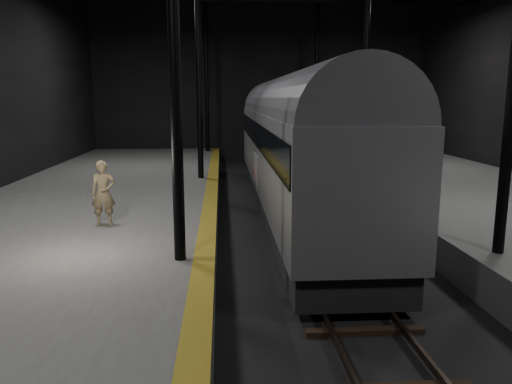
{
  "coord_description": "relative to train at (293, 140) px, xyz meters",
  "views": [
    {
      "loc": [
        -2.81,
        -15.11,
        4.65
      ],
      "look_at": [
        -1.85,
        -1.06,
        2.0
      ],
      "focal_mm": 35.0,
      "sensor_mm": 36.0,
      "label": 1
    }
  ],
  "objects": [
    {
      "name": "train",
      "position": [
        0.0,
        0.0,
        0.0
      ],
      "size": [
        3.04,
        20.33,
        5.43
      ],
      "color": "#9D9FA5",
      "rests_on": "ground"
    },
    {
      "name": "platform_left",
      "position": [
        -7.5,
        -4.4,
        -2.53
      ],
      "size": [
        9.0,
        43.8,
        1.0
      ],
      "primitive_type": "cube",
      "color": "#50504E",
      "rests_on": "ground"
    },
    {
      "name": "ground",
      "position": [
        0.0,
        -4.4,
        -3.03
      ],
      "size": [
        44.0,
        44.0,
        0.0
      ],
      "primitive_type": "plane",
      "color": "black",
      "rests_on": "ground"
    },
    {
      "name": "tactile_strip",
      "position": [
        -3.25,
        -4.4,
        -2.03
      ],
      "size": [
        0.5,
        43.8,
        0.01
      ],
      "primitive_type": "cube",
      "color": "olive",
      "rests_on": "platform_left"
    },
    {
      "name": "woman",
      "position": [
        -6.26,
        -5.06,
        -1.08
      ],
      "size": [
        0.75,
        0.55,
        1.9
      ],
      "primitive_type": "imported",
      "rotation": [
        0.0,
        0.0,
        0.15
      ],
      "color": "#8B7A55",
      "rests_on": "platform_left"
    },
    {
      "name": "track",
      "position": [
        0.0,
        -4.4,
        -2.96
      ],
      "size": [
        2.4,
        43.0,
        0.24
      ],
      "color": "#3F3328",
      "rests_on": "ground"
    }
  ]
}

